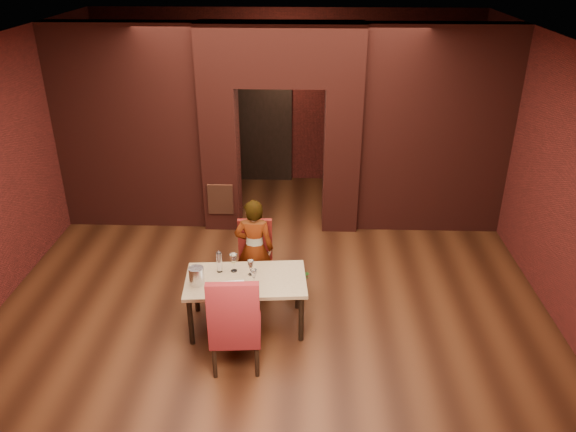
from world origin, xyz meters
name	(u,v)px	position (x,y,z in m)	size (l,w,h in m)	color
floor	(274,290)	(0.00, 0.00, 0.00)	(8.00, 8.00, 0.00)	#452211
ceiling	(271,45)	(0.00, 0.00, 3.20)	(7.00, 8.00, 0.04)	silver
wall_back	(286,98)	(0.00, 4.00, 1.60)	(7.00, 0.04, 3.20)	maroon
wall_right	(563,184)	(3.50, 0.00, 1.60)	(0.04, 8.00, 3.20)	maroon
pillar_left	(221,157)	(-0.95, 2.00, 1.15)	(0.55, 0.55, 2.30)	maroon
pillar_right	(341,159)	(0.95, 2.00, 1.15)	(0.55, 0.55, 2.30)	maroon
lintel	(280,54)	(0.00, 2.00, 2.75)	(2.45, 0.55, 0.90)	maroon
wing_wall_left	(129,129)	(-2.36, 2.00, 1.60)	(2.27, 0.35, 3.20)	maroon
wing_wall_right	(435,132)	(2.36, 2.00, 1.60)	(2.27, 0.35, 3.20)	maroon
vent_panel	(220,199)	(-0.95, 1.71, 0.55)	(0.40, 0.03, 0.50)	#97492B
rear_door	(265,127)	(-0.40, 3.94, 1.05)	(0.90, 0.08, 2.10)	black
rear_door_frame	(265,128)	(-0.40, 3.90, 1.05)	(1.02, 0.04, 2.22)	black
dining_table	(247,302)	(-0.28, -0.78, 0.33)	(1.41, 0.79, 0.66)	tan
chair_far	(255,260)	(-0.24, -0.05, 0.49)	(0.45, 0.45, 0.99)	maroon
chair_near	(235,319)	(-0.32, -1.46, 0.59)	(0.54, 0.54, 1.18)	maroon
person_seated	(254,249)	(-0.24, -0.11, 0.69)	(0.50, 0.33, 1.37)	silver
wine_glass_a	(234,263)	(-0.44, -0.61, 0.77)	(0.09, 0.09, 0.23)	white
wine_glass_b	(251,268)	(-0.23, -0.68, 0.76)	(0.08, 0.08, 0.19)	white
wine_glass_c	(254,277)	(-0.17, -0.89, 0.76)	(0.08, 0.08, 0.20)	white
tasting_sheet	(232,286)	(-0.43, -0.94, 0.66)	(0.30, 0.22, 0.00)	white
wine_bucket	(197,276)	(-0.83, -0.90, 0.77)	(0.17, 0.17, 0.21)	silver
water_bottle	(219,262)	(-0.61, -0.63, 0.80)	(0.06, 0.06, 0.28)	white
potted_plant	(296,280)	(0.30, -0.06, 0.19)	(0.35, 0.30, 0.39)	#25641C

